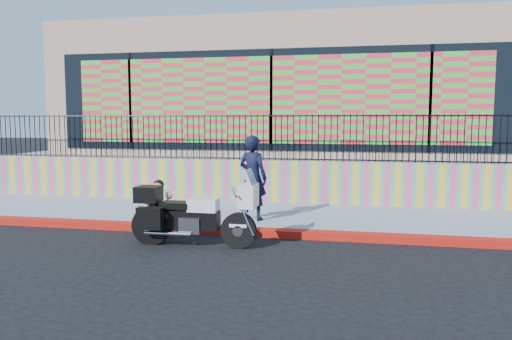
# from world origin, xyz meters

# --- Properties ---
(ground) EXTENTS (90.00, 90.00, 0.00)m
(ground) POSITION_xyz_m (0.00, 0.00, 0.00)
(ground) COLOR black
(ground) RESTS_ON ground
(red_curb) EXTENTS (16.00, 0.30, 0.15)m
(red_curb) POSITION_xyz_m (0.00, 0.00, 0.07)
(red_curb) COLOR red
(red_curb) RESTS_ON ground
(sidewalk) EXTENTS (16.00, 3.00, 0.15)m
(sidewalk) POSITION_xyz_m (0.00, 1.65, 0.07)
(sidewalk) COLOR gray
(sidewalk) RESTS_ON ground
(mural_wall) EXTENTS (16.00, 0.20, 1.10)m
(mural_wall) POSITION_xyz_m (0.00, 3.25, 0.70)
(mural_wall) COLOR #FF437F
(mural_wall) RESTS_ON sidewalk
(metal_fence) EXTENTS (15.80, 0.04, 1.20)m
(metal_fence) POSITION_xyz_m (0.00, 3.25, 1.85)
(metal_fence) COLOR black
(metal_fence) RESTS_ON mural_wall
(elevated_platform) EXTENTS (16.00, 10.00, 1.25)m
(elevated_platform) POSITION_xyz_m (0.00, 8.35, 0.62)
(elevated_platform) COLOR gray
(elevated_platform) RESTS_ON ground
(storefront_building) EXTENTS (14.00, 8.06, 4.00)m
(storefront_building) POSITION_xyz_m (0.00, 8.13, 3.25)
(storefront_building) COLOR tan
(storefront_building) RESTS_ON elevated_platform
(police_motorcycle) EXTENTS (2.33, 0.77, 1.45)m
(police_motorcycle) POSITION_xyz_m (-0.59, -1.00, 0.61)
(police_motorcycle) COLOR black
(police_motorcycle) RESTS_ON ground
(police_officer) EXTENTS (0.78, 0.65, 1.83)m
(police_officer) POSITION_xyz_m (0.16, 0.87, 1.07)
(police_officer) COLOR black
(police_officer) RESTS_ON sidewalk
(seated_man) EXTENTS (0.54, 0.71, 1.06)m
(seated_man) POSITION_xyz_m (-1.63, -0.18, 0.45)
(seated_man) COLOR navy
(seated_man) RESTS_ON ground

